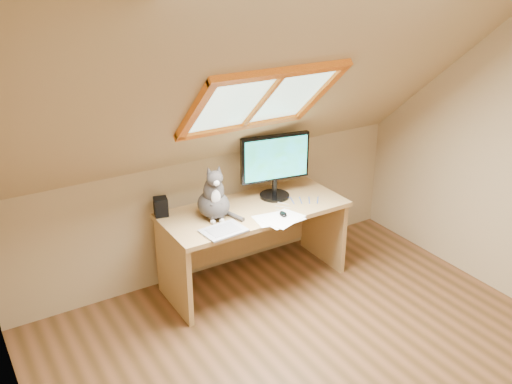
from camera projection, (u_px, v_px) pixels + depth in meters
room_shell at (378, 184)px, 2.92m from camera, size 3.52×3.52×2.41m
desk at (250, 229)px, 4.58m from camera, size 1.46×0.64×0.67m
monitor at (275, 162)px, 4.51m from camera, size 0.57×0.24×0.53m
cat at (214, 199)px, 4.23m from camera, size 0.29×0.33×0.43m
desk_speaker at (161, 207)px, 4.29m from camera, size 0.12×0.12×0.14m
graphics_tablet at (223, 231)px, 4.08m from camera, size 0.33×0.25×0.01m
mouse at (283, 214)px, 4.31m from camera, size 0.08×0.10×0.03m
papers at (271, 220)px, 4.24m from camera, size 0.35×0.30×0.01m
cables at (297, 204)px, 4.51m from camera, size 0.51×0.26×0.01m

